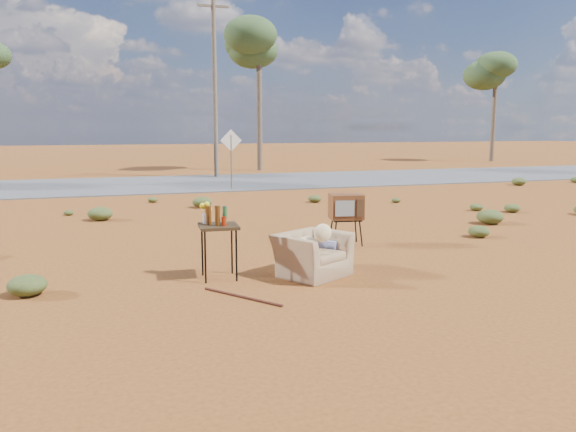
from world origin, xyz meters
name	(u,v)px	position (x,y,z in m)	size (l,w,h in m)	color
ground	(304,276)	(0.00, 0.00, 0.00)	(140.00, 140.00, 0.00)	brown
highway	(179,183)	(0.00, 15.00, 0.02)	(140.00, 7.00, 0.04)	#565659
armchair	(315,248)	(0.19, 0.05, 0.41)	(1.32, 1.24, 0.89)	#957451
tv_unit	(346,207)	(1.56, 1.96, 0.73)	(0.69, 0.60, 0.99)	black
side_table	(216,223)	(-1.29, 0.33, 0.85)	(0.61, 0.61, 1.14)	#332412
rusty_bar	(242,297)	(-1.17, -0.79, 0.02)	(0.04, 0.04, 1.34)	#481C13
road_sign	(231,149)	(1.50, 12.00, 1.50)	(0.78, 0.06, 2.19)	brown
eucalyptus_center	(259,45)	(5.00, 21.00, 6.43)	(3.20, 3.20, 7.60)	brown
eucalyptus_right	(496,71)	(22.00, 24.00, 5.94)	(3.20, 3.20, 7.10)	brown
utility_pole_center	(215,85)	(2.00, 17.50, 4.15)	(1.40, 0.20, 8.00)	brown
scrub_patch	(203,224)	(-0.82, 4.41, 0.14)	(17.49, 8.07, 0.33)	#4A5525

